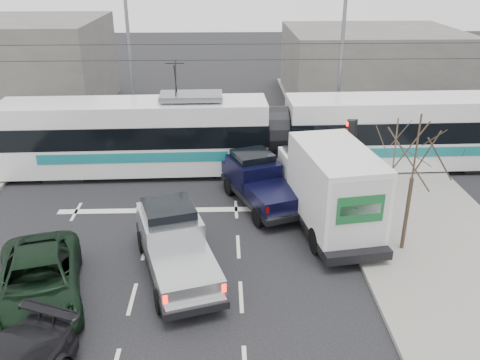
{
  "coord_description": "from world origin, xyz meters",
  "views": [
    {
      "loc": [
        1.24,
        -13.07,
        9.82
      ],
      "look_at": [
        1.83,
        4.99,
        1.8
      ],
      "focal_mm": 38.0,
      "sensor_mm": 36.0,
      "label": 1
    }
  ],
  "objects_px": {
    "bare_tree": "(416,153)",
    "tram": "(276,133)",
    "box_truck": "(329,187)",
    "navy_pickup": "(259,181)",
    "street_lamp_far": "(126,47)",
    "silver_pickup": "(174,242)",
    "traffic_signal": "(351,143)",
    "green_car": "(39,282)",
    "street_lamp_near": "(338,52)"
  },
  "relations": [
    {
      "from": "bare_tree",
      "to": "tram",
      "type": "relative_size",
      "value": 0.19
    },
    {
      "from": "box_truck",
      "to": "navy_pickup",
      "type": "height_order",
      "value": "box_truck"
    },
    {
      "from": "street_lamp_far",
      "to": "navy_pickup",
      "type": "distance_m",
      "value": 12.33
    },
    {
      "from": "street_lamp_far",
      "to": "tram",
      "type": "xyz_separation_m",
      "value": [
        7.92,
        -5.7,
        -3.22
      ]
    },
    {
      "from": "bare_tree",
      "to": "box_truck",
      "type": "relative_size",
      "value": 0.7
    },
    {
      "from": "tram",
      "to": "silver_pickup",
      "type": "height_order",
      "value": "tram"
    },
    {
      "from": "traffic_signal",
      "to": "tram",
      "type": "height_order",
      "value": "tram"
    },
    {
      "from": "traffic_signal",
      "to": "green_car",
      "type": "distance_m",
      "value": 12.9
    },
    {
      "from": "traffic_signal",
      "to": "silver_pickup",
      "type": "relative_size",
      "value": 0.6
    },
    {
      "from": "silver_pickup",
      "to": "street_lamp_near",
      "type": "bearing_deg",
      "value": 41.31
    },
    {
      "from": "traffic_signal",
      "to": "box_truck",
      "type": "relative_size",
      "value": 0.51
    },
    {
      "from": "box_truck",
      "to": "tram",
      "type": "bearing_deg",
      "value": 95.52
    },
    {
      "from": "street_lamp_near",
      "to": "silver_pickup",
      "type": "bearing_deg",
      "value": -122.37
    },
    {
      "from": "street_lamp_far",
      "to": "bare_tree",
      "type": "bearing_deg",
      "value": -48.88
    },
    {
      "from": "street_lamp_near",
      "to": "silver_pickup",
      "type": "relative_size",
      "value": 1.5
    },
    {
      "from": "bare_tree",
      "to": "silver_pickup",
      "type": "bearing_deg",
      "value": -174.27
    },
    {
      "from": "street_lamp_far",
      "to": "box_truck",
      "type": "bearing_deg",
      "value": -50.82
    },
    {
      "from": "bare_tree",
      "to": "traffic_signal",
      "type": "xyz_separation_m",
      "value": [
        -1.13,
        4.0,
        -1.05
      ]
    },
    {
      "from": "bare_tree",
      "to": "street_lamp_near",
      "type": "xyz_separation_m",
      "value": [
        -0.29,
        11.5,
        1.32
      ]
    },
    {
      "from": "green_car",
      "to": "navy_pickup",
      "type": "bearing_deg",
      "value": 27.76
    },
    {
      "from": "street_lamp_far",
      "to": "silver_pickup",
      "type": "height_order",
      "value": "street_lamp_far"
    },
    {
      "from": "street_lamp_far",
      "to": "box_truck",
      "type": "height_order",
      "value": "street_lamp_far"
    },
    {
      "from": "traffic_signal",
      "to": "box_truck",
      "type": "distance_m",
      "value": 2.62
    },
    {
      "from": "traffic_signal",
      "to": "tram",
      "type": "distance_m",
      "value": 4.76
    },
    {
      "from": "navy_pickup",
      "to": "green_car",
      "type": "distance_m",
      "value": 9.76
    },
    {
      "from": "traffic_signal",
      "to": "navy_pickup",
      "type": "height_order",
      "value": "traffic_signal"
    },
    {
      "from": "box_truck",
      "to": "navy_pickup",
      "type": "bearing_deg",
      "value": 131.2
    },
    {
      "from": "traffic_signal",
      "to": "street_lamp_far",
      "type": "relative_size",
      "value": 0.4
    },
    {
      "from": "green_car",
      "to": "bare_tree",
      "type": "bearing_deg",
      "value": -3.28
    },
    {
      "from": "tram",
      "to": "box_truck",
      "type": "height_order",
      "value": "tram"
    },
    {
      "from": "bare_tree",
      "to": "green_car",
      "type": "xyz_separation_m",
      "value": [
        -12.06,
        -2.55,
        -3.05
      ]
    },
    {
      "from": "street_lamp_far",
      "to": "silver_pickup",
      "type": "bearing_deg",
      "value": -75.52
    },
    {
      "from": "bare_tree",
      "to": "street_lamp_far",
      "type": "relative_size",
      "value": 0.56
    },
    {
      "from": "street_lamp_near",
      "to": "navy_pickup",
      "type": "distance_m",
      "value": 9.64
    },
    {
      "from": "bare_tree",
      "to": "silver_pickup",
      "type": "height_order",
      "value": "bare_tree"
    },
    {
      "from": "street_lamp_far",
      "to": "green_car",
      "type": "relative_size",
      "value": 1.68
    },
    {
      "from": "street_lamp_near",
      "to": "traffic_signal",
      "type": "bearing_deg",
      "value": -96.41
    },
    {
      "from": "street_lamp_far",
      "to": "silver_pickup",
      "type": "relative_size",
      "value": 1.5
    },
    {
      "from": "navy_pickup",
      "to": "green_car",
      "type": "relative_size",
      "value": 0.98
    },
    {
      "from": "bare_tree",
      "to": "street_lamp_far",
      "type": "xyz_separation_m",
      "value": [
        -11.79,
        13.5,
        1.32
      ]
    },
    {
      "from": "street_lamp_near",
      "to": "street_lamp_far",
      "type": "relative_size",
      "value": 1.0
    },
    {
      "from": "silver_pickup",
      "to": "street_lamp_far",
      "type": "bearing_deg",
      "value": 88.15
    },
    {
      "from": "tram",
      "to": "green_car",
      "type": "height_order",
      "value": "tram"
    },
    {
      "from": "traffic_signal",
      "to": "box_truck",
      "type": "xyz_separation_m",
      "value": [
        -1.25,
        -2.04,
        -1.06
      ]
    },
    {
      "from": "silver_pickup",
      "to": "box_truck",
      "type": "xyz_separation_m",
      "value": [
        5.71,
        2.77,
        0.66
      ]
    },
    {
      "from": "bare_tree",
      "to": "tram",
      "type": "height_order",
      "value": "tram"
    },
    {
      "from": "box_truck",
      "to": "bare_tree",
      "type": "bearing_deg",
      "value": -48.21
    },
    {
      "from": "street_lamp_far",
      "to": "silver_pickup",
      "type": "xyz_separation_m",
      "value": [
        3.7,
        -14.31,
        -4.08
      ]
    },
    {
      "from": "traffic_signal",
      "to": "navy_pickup",
      "type": "xyz_separation_m",
      "value": [
        -3.8,
        0.1,
        -1.71
      ]
    },
    {
      "from": "box_truck",
      "to": "silver_pickup",
      "type": "bearing_deg",
      "value": -162.92
    }
  ]
}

